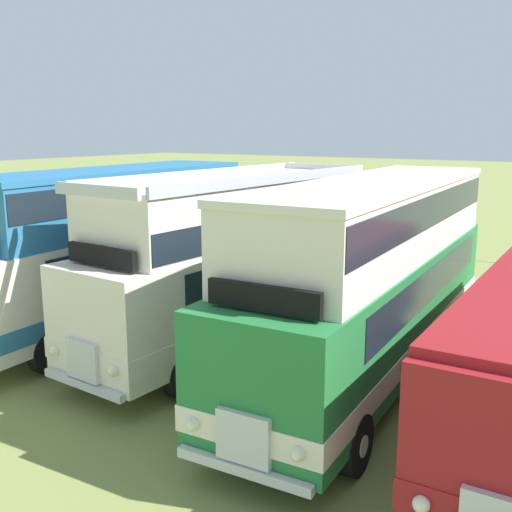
# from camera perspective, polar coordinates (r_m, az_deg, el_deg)

# --- Properties ---
(bus_first_in_row) EXTENTS (2.95, 10.26, 4.49)m
(bus_first_in_row) POSITION_cam_1_polar(r_m,az_deg,el_deg) (17.67, -13.18, 1.41)
(bus_first_in_row) COLOR silver
(bus_first_in_row) RESTS_ON ground
(bus_second_in_row) EXTENTS (3.08, 10.05, 4.52)m
(bus_second_in_row) POSITION_cam_1_polar(r_m,az_deg,el_deg) (15.73, -1.73, 0.03)
(bus_second_in_row) COLOR silver
(bus_second_in_row) RESTS_ON ground
(bus_third_in_row) EXTENTS (3.13, 11.48, 4.49)m
(bus_third_in_row) POSITION_cam_1_polar(r_m,az_deg,el_deg) (13.85, 11.04, -1.30)
(bus_third_in_row) COLOR #237538
(bus_third_in_row) RESTS_ON ground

